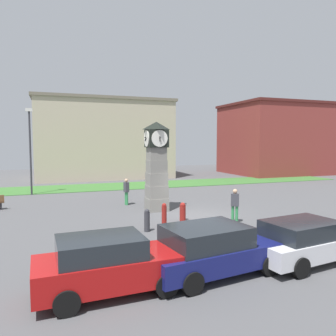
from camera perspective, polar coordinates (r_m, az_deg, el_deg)
ground_plane at (r=18.32m, az=4.97°, el=-8.27°), size 72.64×72.64×0.00m
clock_tower at (r=19.31m, az=-2.01°, el=0.39°), size 1.51×1.55×5.24m
bollard_near_tower at (r=15.06m, az=-3.68°, el=-9.03°), size 0.26×0.26×1.04m
bollard_mid_row at (r=16.10m, az=-0.67°, el=-8.03°), size 0.24×0.24×1.09m
bollard_far_row at (r=17.06m, az=2.57°, el=-7.57°), size 0.31×0.31×0.95m
car_navy_sedan at (r=9.27m, az=-10.18°, el=-16.15°), size 4.11×1.97×1.56m
car_near_tower at (r=10.43m, az=7.68°, el=-13.83°), size 4.66×2.52×1.53m
car_by_building at (r=12.28m, az=22.92°, el=-11.52°), size 4.58×2.38×1.43m
pedestrian_crossing_lot at (r=21.30m, az=-7.27°, el=-3.80°), size 0.31×0.44×1.71m
pedestrian_by_cars at (r=16.87m, az=11.57°, el=-6.05°), size 0.47×0.41×1.71m
street_lamp_near_road at (r=27.15m, az=-22.88°, el=3.66°), size 0.50×0.24×6.61m
warehouse_blue_far at (r=39.12m, az=-11.31°, el=4.98°), size 15.11×9.81×8.81m
storefront_low_left at (r=44.68m, az=18.13°, el=4.84°), size 12.08×10.12×8.90m
grass_verge_far at (r=30.62m, az=-6.39°, el=-3.06°), size 43.58×4.98×0.04m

